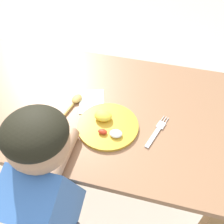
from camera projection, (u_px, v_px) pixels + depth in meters
ground_plane at (96, 181)px, 1.69m from camera, size 8.00×8.00×0.00m
dining_table at (90, 118)px, 1.23m from camera, size 1.42×0.76×0.73m
plate at (107, 125)px, 1.06m from camera, size 0.25×0.25×0.04m
fork at (156, 132)px, 1.04m from camera, size 0.08×0.18×0.01m
spoon at (73, 104)px, 1.14m from camera, size 0.06×0.21×0.02m
person at (50, 219)px, 0.95m from camera, size 0.20×0.42×1.06m
napkin at (92, 101)px, 1.16m from camera, size 0.15×0.18×0.00m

